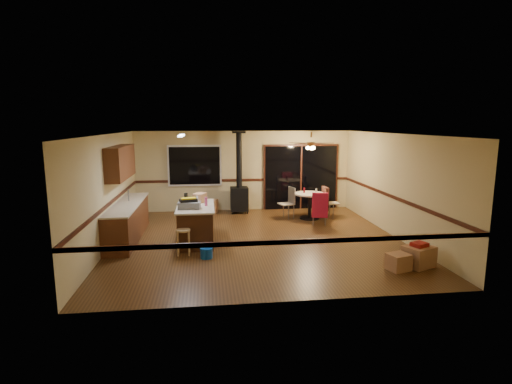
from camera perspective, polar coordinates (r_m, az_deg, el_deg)
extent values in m
plane|color=#4C2E15|center=(9.97, 0.21, -6.82)|extent=(7.00, 7.00, 0.00)
plane|color=silver|center=(9.55, 0.22, 8.29)|extent=(7.00, 7.00, 0.00)
plane|color=tan|center=(13.12, -1.72, 3.04)|extent=(7.00, 0.00, 7.00)
plane|color=tan|center=(6.29, 4.26, -4.58)|extent=(7.00, 0.00, 7.00)
plane|color=tan|center=(9.87, -20.38, 0.13)|extent=(0.00, 7.00, 7.00)
plane|color=tan|center=(10.69, 19.18, 0.91)|extent=(0.00, 7.00, 7.00)
cube|color=black|center=(13.00, -8.76, 3.75)|extent=(1.72, 0.10, 1.32)
cube|color=black|center=(13.41, 6.43, 2.05)|extent=(2.52, 0.10, 2.10)
cube|color=#552A15|center=(10.45, -17.87, -4.07)|extent=(0.60, 3.00, 0.86)
cube|color=beige|center=(10.36, -18.01, -1.66)|extent=(0.64, 3.04, 0.04)
cube|color=#552A15|center=(10.43, -18.78, 4.05)|extent=(0.35, 2.00, 0.80)
cube|color=#3C1E0F|center=(9.78, -8.56, -4.65)|extent=(0.80, 1.60, 0.86)
cube|color=beige|center=(9.68, -8.63, -2.07)|extent=(0.88, 1.68, 0.04)
cube|color=black|center=(12.79, -2.40, -0.98)|extent=(0.55, 0.50, 0.75)
cylinder|color=black|center=(12.61, -2.44, 4.65)|extent=(0.18, 0.18, 1.77)
cylinder|color=brown|center=(11.87, 7.87, 6.83)|extent=(0.24, 0.24, 0.10)
cylinder|color=brown|center=(11.86, 7.90, 8.13)|extent=(0.05, 0.05, 0.16)
sphere|color=#FFD88C|center=(11.88, 7.86, 6.25)|extent=(0.16, 0.16, 0.16)
cube|color=white|center=(9.79, -10.62, 7.93)|extent=(0.10, 1.20, 0.04)
cube|color=slate|center=(9.36, -9.50, -1.88)|extent=(0.53, 0.33, 0.16)
cube|color=black|center=(9.39, -9.62, -1.65)|extent=(0.44, 0.30, 0.22)
cube|color=gold|center=(9.36, -9.64, -0.91)|extent=(0.37, 0.25, 0.03)
cube|color=#A16E47|center=(10.09, -8.03, -0.80)|extent=(0.36, 0.40, 0.22)
cylinder|color=black|center=(9.69, -9.96, -1.04)|extent=(0.11, 0.11, 0.31)
cylinder|color=#D84C8C|center=(9.60, -7.15, -1.36)|extent=(0.08, 0.08, 0.21)
cylinder|color=white|center=(9.95, -8.38, -1.05)|extent=(0.07, 0.07, 0.19)
cylinder|color=tan|center=(8.95, -10.32, -7.04)|extent=(0.34, 0.34, 0.57)
cylinder|color=#0C4AB5|center=(8.70, -7.10, -8.64)|extent=(0.28, 0.28, 0.22)
cylinder|color=black|center=(12.19, 7.62, -3.69)|extent=(0.58, 0.58, 0.04)
cylinder|color=black|center=(12.11, 7.66, -1.99)|extent=(0.10, 0.10, 0.70)
cylinder|color=beige|center=(12.04, 7.70, -0.27)|extent=(0.94, 0.94, 0.04)
cylinder|color=#590C14|center=(12.09, 6.91, 0.25)|extent=(0.07, 0.07, 0.15)
cylinder|color=beige|center=(12.03, 8.60, 0.13)|extent=(0.06, 0.06, 0.14)
cube|color=tan|center=(12.04, 4.32, -1.71)|extent=(0.50, 0.50, 0.03)
cube|color=slate|center=(12.08, 5.13, -0.47)|extent=(0.14, 0.39, 0.50)
cube|color=tan|center=(11.47, 9.04, -2.39)|extent=(0.48, 0.48, 0.03)
cube|color=slate|center=(11.23, 9.13, -1.35)|extent=(0.40, 0.11, 0.50)
cube|color=#A81329|center=(11.23, 9.12, -1.87)|extent=(0.45, 0.19, 0.70)
cube|color=tan|center=(12.34, 10.76, -1.57)|extent=(0.41, 0.41, 0.03)
cube|color=slate|center=(12.24, 9.95, -0.45)|extent=(0.04, 0.40, 0.50)
cube|color=#44231A|center=(12.25, 9.85, -0.91)|extent=(0.11, 0.44, 0.70)
cube|color=#A16E47|center=(12.84, -6.84, -2.07)|extent=(0.66, 0.59, 0.44)
cube|color=#A16E47|center=(8.78, 22.21, -8.49)|extent=(0.68, 0.64, 0.42)
cube|color=#A16E47|center=(8.44, 19.67, -9.39)|extent=(0.49, 0.45, 0.33)
cube|color=maroon|center=(8.71, 22.32, -6.94)|extent=(0.37, 0.34, 0.08)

